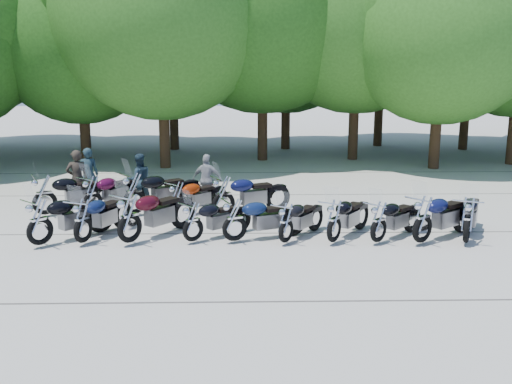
{
  "coord_description": "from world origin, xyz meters",
  "views": [
    {
      "loc": [
        -0.32,
        -13.43,
        4.42
      ],
      "look_at": [
        0.0,
        1.5,
        1.1
      ],
      "focal_mm": 42.0,
      "sensor_mm": 36.0,
      "label": 1
    }
  ],
  "objects_px": {
    "motorcycle_8": "(423,218)",
    "motorcycle_4": "(235,219)",
    "rider_0": "(77,179)",
    "motorcycle_9": "(468,219)",
    "motorcycle_10": "(44,194)",
    "motorcycle_5": "(286,222)",
    "motorcycle_14": "(223,195)",
    "motorcycle_0": "(39,220)",
    "motorcycle_6": "(334,220)",
    "motorcycle_7": "(379,221)",
    "motorcycle_2": "(129,217)",
    "motorcycle_13": "(178,198)",
    "rider_3": "(89,174)",
    "motorcycle_3": "(193,221)",
    "motorcycle_12": "(134,192)",
    "rider_2": "(207,180)",
    "motorcycle_11": "(92,194)",
    "rider_1": "(139,179)"
  },
  "relations": [
    {
      "from": "motorcycle_12",
      "to": "motorcycle_13",
      "type": "bearing_deg",
      "value": -136.81
    },
    {
      "from": "motorcycle_0",
      "to": "motorcycle_6",
      "type": "height_order",
      "value": "motorcycle_0"
    },
    {
      "from": "motorcycle_8",
      "to": "rider_1",
      "type": "bearing_deg",
      "value": 22.57
    },
    {
      "from": "motorcycle_6",
      "to": "motorcycle_9",
      "type": "distance_m",
      "value": 3.22
    },
    {
      "from": "rider_0",
      "to": "rider_1",
      "type": "distance_m",
      "value": 1.84
    },
    {
      "from": "motorcycle_0",
      "to": "motorcycle_14",
      "type": "xyz_separation_m",
      "value": [
        4.3,
        2.64,
        0.01
      ]
    },
    {
      "from": "motorcycle_2",
      "to": "motorcycle_4",
      "type": "bearing_deg",
      "value": -139.46
    },
    {
      "from": "motorcycle_7",
      "to": "rider_1",
      "type": "distance_m",
      "value": 7.72
    },
    {
      "from": "motorcycle_5",
      "to": "motorcycle_6",
      "type": "distance_m",
      "value": 1.17
    },
    {
      "from": "motorcycle_5",
      "to": "rider_0",
      "type": "bearing_deg",
      "value": 2.85
    },
    {
      "from": "motorcycle_2",
      "to": "rider_2",
      "type": "bearing_deg",
      "value": -73.6
    },
    {
      "from": "motorcycle_11",
      "to": "motorcycle_7",
      "type": "bearing_deg",
      "value": -164.37
    },
    {
      "from": "motorcycle_8",
      "to": "motorcycle_4",
      "type": "bearing_deg",
      "value": 49.05
    },
    {
      "from": "motorcycle_12",
      "to": "motorcycle_8",
      "type": "bearing_deg",
      "value": -146.41
    },
    {
      "from": "rider_3",
      "to": "motorcycle_5",
      "type": "bearing_deg",
      "value": 132.33
    },
    {
      "from": "motorcycle_3",
      "to": "motorcycle_10",
      "type": "height_order",
      "value": "motorcycle_10"
    },
    {
      "from": "motorcycle_5",
      "to": "motorcycle_12",
      "type": "height_order",
      "value": "motorcycle_12"
    },
    {
      "from": "motorcycle_12",
      "to": "rider_0",
      "type": "xyz_separation_m",
      "value": [
        -1.9,
        1.08,
        0.17
      ]
    },
    {
      "from": "motorcycle_3",
      "to": "rider_2",
      "type": "height_order",
      "value": "rider_2"
    },
    {
      "from": "motorcycle_9",
      "to": "motorcycle_11",
      "type": "relative_size",
      "value": 1.01
    },
    {
      "from": "motorcycle_12",
      "to": "rider_3",
      "type": "xyz_separation_m",
      "value": [
        -1.78,
        1.95,
        0.14
      ]
    },
    {
      "from": "motorcycle_6",
      "to": "motorcycle_9",
      "type": "bearing_deg",
      "value": -147.08
    },
    {
      "from": "motorcycle_8",
      "to": "rider_3",
      "type": "bearing_deg",
      "value": 24.36
    },
    {
      "from": "motorcycle_4",
      "to": "motorcycle_7",
      "type": "distance_m",
      "value": 3.5
    },
    {
      "from": "motorcycle_5",
      "to": "rider_3",
      "type": "bearing_deg",
      "value": -3.19
    },
    {
      "from": "motorcycle_4",
      "to": "rider_3",
      "type": "height_order",
      "value": "rider_3"
    },
    {
      "from": "motorcycle_9",
      "to": "motorcycle_10",
      "type": "height_order",
      "value": "motorcycle_10"
    },
    {
      "from": "motorcycle_4",
      "to": "motorcycle_11",
      "type": "xyz_separation_m",
      "value": [
        -4.12,
        2.71,
        0.03
      ]
    },
    {
      "from": "motorcycle_9",
      "to": "rider_1",
      "type": "height_order",
      "value": "rider_1"
    },
    {
      "from": "motorcycle_6",
      "to": "rider_3",
      "type": "distance_m",
      "value": 8.54
    },
    {
      "from": "motorcycle_2",
      "to": "rider_2",
      "type": "distance_m",
      "value": 4.38
    },
    {
      "from": "motorcycle_2",
      "to": "motorcycle_13",
      "type": "height_order",
      "value": "motorcycle_2"
    },
    {
      "from": "rider_0",
      "to": "motorcycle_4",
      "type": "bearing_deg",
      "value": 122.05
    },
    {
      "from": "motorcycle_8",
      "to": "motorcycle_14",
      "type": "bearing_deg",
      "value": 23.66
    },
    {
      "from": "motorcycle_11",
      "to": "motorcycle_13",
      "type": "relative_size",
      "value": 1.1
    },
    {
      "from": "motorcycle_11",
      "to": "motorcycle_8",
      "type": "bearing_deg",
      "value": -162.61
    },
    {
      "from": "motorcycle_11",
      "to": "motorcycle_12",
      "type": "height_order",
      "value": "motorcycle_12"
    },
    {
      "from": "motorcycle_13",
      "to": "motorcycle_14",
      "type": "bearing_deg",
      "value": -134.02
    },
    {
      "from": "motorcycle_0",
      "to": "motorcycle_12",
      "type": "xyz_separation_m",
      "value": [
        1.75,
        2.89,
        0.04
      ]
    },
    {
      "from": "motorcycle_12",
      "to": "rider_3",
      "type": "relative_size",
      "value": 1.47
    },
    {
      "from": "motorcycle_0",
      "to": "motorcycle_8",
      "type": "distance_m",
      "value": 9.19
    },
    {
      "from": "motorcycle_10",
      "to": "rider_2",
      "type": "bearing_deg",
      "value": -100.99
    },
    {
      "from": "motorcycle_3",
      "to": "rider_0",
      "type": "bearing_deg",
      "value": 6.23
    },
    {
      "from": "motorcycle_2",
      "to": "motorcycle_14",
      "type": "height_order",
      "value": "motorcycle_2"
    },
    {
      "from": "motorcycle_14",
      "to": "rider_0",
      "type": "height_order",
      "value": "rider_0"
    },
    {
      "from": "motorcycle_12",
      "to": "rider_2",
      "type": "height_order",
      "value": "rider_2"
    },
    {
      "from": "motorcycle_12",
      "to": "rider_1",
      "type": "height_order",
      "value": "rider_1"
    },
    {
      "from": "motorcycle_11",
      "to": "motorcycle_13",
      "type": "xyz_separation_m",
      "value": [
        2.48,
        -0.31,
        -0.06
      ]
    },
    {
      "from": "motorcycle_2",
      "to": "motorcycle_10",
      "type": "bearing_deg",
      "value": -4.76
    },
    {
      "from": "motorcycle_9",
      "to": "rider_3",
      "type": "height_order",
      "value": "rider_3"
    }
  ]
}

